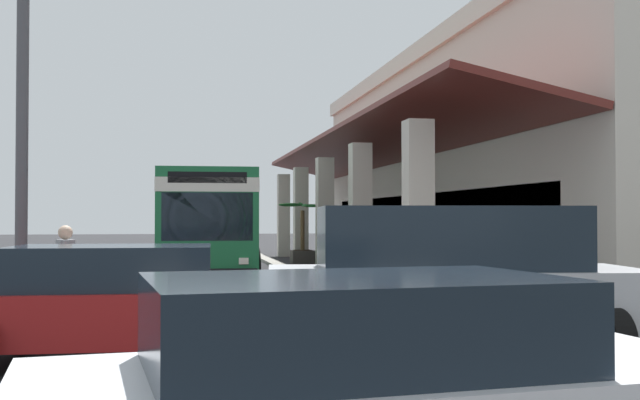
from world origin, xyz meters
The scene contains 10 objects.
ground centered at (0.00, 8.00, 0.00)m, with size 120.00×120.00×0.00m, color #262628.
curb_strip centered at (2.53, 2.52, 0.06)m, with size 31.16×0.50×0.12m, color #9E998E.
plaza_building centered at (2.53, 12.15, 3.81)m, with size 26.27×14.46×7.62m.
transit_bus centered at (3.51, -0.30, 1.85)m, with size 11.27×3.02×3.34m.
parked_suv_silver centered at (18.86, 2.31, 1.02)m, with size 3.09×5.00×1.97m.
parked_sedan_red centered at (18.27, -1.85, 0.75)m, with size 2.57×4.48×1.47m.
parked_sedan_white centered at (23.87, 0.01, 0.75)m, with size 2.76×4.57×1.47m.
pedestrian centered at (15.48, -2.95, 0.96)m, with size 0.68×0.36×1.70m.
potted_palm centered at (-0.73, 3.50, 0.58)m, with size 1.66×1.66×2.43m.
lot_light_pole centered at (16.25, -3.47, 4.31)m, with size 0.60×0.60×8.06m.
Camera 1 is at (28.49, -1.20, 1.83)m, focal length 43.81 mm.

